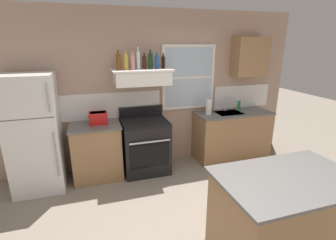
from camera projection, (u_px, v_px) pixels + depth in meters
back_wall at (155, 90)px, 4.42m from camera, size 5.40×0.11×2.70m
refrigerator at (35, 134)px, 3.66m from camera, size 0.70×0.72×1.75m
counter_left_of_stove at (97, 151)px, 4.08m from camera, size 0.79×0.63×0.91m
toaster at (98, 118)px, 3.96m from camera, size 0.30×0.20×0.19m
stove_range at (145, 145)px, 4.28m from camera, size 0.76×0.69×1.09m
range_hood_shelf at (142, 77)px, 4.02m from camera, size 0.96×0.52×0.24m
bottle_amber_wine at (119, 62)px, 3.83m from camera, size 0.07×0.07×0.30m
bottle_champagne_gold_foil at (126, 62)px, 3.85m from camera, size 0.08×0.08×0.29m
bottle_rose_pink at (133, 62)px, 3.87m from camera, size 0.07×0.07×0.28m
bottle_clear_tall at (138, 60)px, 3.95m from camera, size 0.06×0.06×0.34m
bottle_brown_stout at (144, 62)px, 4.02m from camera, size 0.06×0.06×0.25m
bottle_dark_green_wine at (150, 61)px, 4.02m from camera, size 0.07×0.07×0.30m
bottle_blue_liqueur at (157, 62)px, 4.02m from camera, size 0.07×0.07×0.26m
bottle_balsamic_dark at (163, 62)px, 4.07m from camera, size 0.06×0.06×0.24m
counter_right_with_sink at (231, 135)px, 4.80m from camera, size 1.43×0.63×0.91m
sink_faucet at (226, 102)px, 4.67m from camera, size 0.03×0.17×0.28m
paper_towel_roll at (209, 107)px, 4.48m from camera, size 0.11×0.11×0.27m
dish_soap_bottle at (239, 105)px, 4.78m from camera, size 0.06×0.06×0.18m
kitchen_island at (284, 216)px, 2.54m from camera, size 1.40×0.90×0.91m
upper_cabinet_right at (250, 57)px, 4.60m from camera, size 0.64×0.32×0.70m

